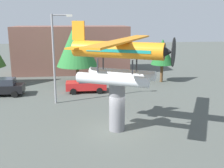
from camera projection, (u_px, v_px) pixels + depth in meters
ground_plane at (117, 130)px, 19.44m from camera, size 140.00×140.00×0.00m
display_pedestal at (117, 106)px, 19.03m from camera, size 1.10×1.10×3.46m
floatplane_monument at (119, 57)px, 18.20m from camera, size 7.13×9.79×4.00m
car_near_black at (3, 87)px, 27.83m from camera, size 4.20×2.02×1.76m
car_mid_red at (87, 84)px, 29.15m from camera, size 4.20×2.02×1.76m
streetlight_primary at (56, 53)px, 24.46m from camera, size 1.84×0.28×8.00m
storefront_building at (72, 49)px, 39.54m from camera, size 15.84×6.04×6.55m
tree_east at (77, 43)px, 32.79m from camera, size 4.89×4.89×7.45m
tree_center_back at (162, 52)px, 33.25m from camera, size 2.75×2.75×5.23m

